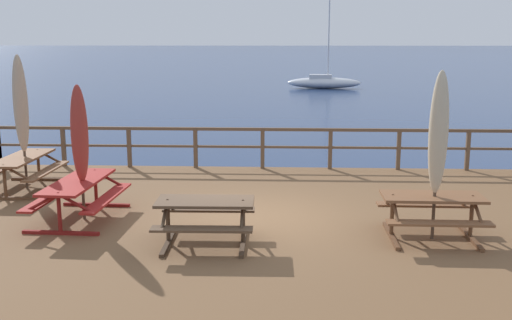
{
  "coord_description": "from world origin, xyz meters",
  "views": [
    {
      "loc": [
        0.54,
        -11.14,
        4.11
      ],
      "look_at": [
        0.0,
        0.7,
        1.68
      ],
      "focal_mm": 42.01,
      "sensor_mm": 36.0,
      "label": 1
    }
  ],
  "objects": [
    {
      "name": "sailboat_distant",
      "position": [
        3.84,
        38.39,
        0.51
      ],
      "size": [
        6.09,
        2.04,
        7.72
      ],
      "color": "silver",
      "rests_on": "ground"
    },
    {
      "name": "wooden_deck",
      "position": [
        0.0,
        0.0,
        0.34
      ],
      "size": [
        14.64,
        9.28,
        0.68
      ],
      "primitive_type": "cube",
      "color": "brown",
      "rests_on": "ground"
    },
    {
      "name": "picnic_table_mid_centre",
      "position": [
        -5.41,
        1.96,
        1.24
      ],
      "size": [
        1.41,
        2.15,
        0.78
      ],
      "color": "brown",
      "rests_on": "wooden_deck"
    },
    {
      "name": "ground_plane",
      "position": [
        0.0,
        0.0,
        0.0
      ],
      "size": [
        600.0,
        600.0,
        0.0
      ],
      "primitive_type": "plane",
      "color": "navy"
    },
    {
      "name": "patio_umbrella_tall_front",
      "position": [
        -5.37,
        2.04,
        2.63
      ],
      "size": [
        0.32,
        0.32,
        3.07
      ],
      "color": "#4C3828",
      "rests_on": "wooden_deck"
    },
    {
      "name": "patio_umbrella_tall_mid_right",
      "position": [
        -3.27,
        -0.22,
        2.32
      ],
      "size": [
        0.32,
        0.32,
        2.58
      ],
      "color": "#4C3828",
      "rests_on": "wooden_deck"
    },
    {
      "name": "picnic_table_front_left",
      "position": [
        -0.75,
        -1.53,
        1.22
      ],
      "size": [
        1.66,
        1.43,
        0.78
      ],
      "color": "brown",
      "rests_on": "wooden_deck"
    },
    {
      "name": "railing_waterside_far",
      "position": [
        0.0,
        4.49,
        1.42
      ],
      "size": [
        14.44,
        0.1,
        1.09
      ],
      "color": "brown",
      "rests_on": "wooden_deck"
    },
    {
      "name": "picnic_table_back_right",
      "position": [
        3.13,
        -1.05,
        1.23
      ],
      "size": [
        1.73,
        1.41,
        0.78
      ],
      "color": "brown",
      "rests_on": "wooden_deck"
    },
    {
      "name": "picnic_table_mid_left",
      "position": [
        -3.35,
        -0.25,
        1.24
      ],
      "size": [
        1.49,
        2.25,
        0.78
      ],
      "color": "maroon",
      "rests_on": "wooden_deck"
    },
    {
      "name": "patio_umbrella_tall_back_left",
      "position": [
        3.14,
        -1.1,
        2.53
      ],
      "size": [
        0.32,
        0.32,
        2.91
      ],
      "color": "#4C3828",
      "rests_on": "wooden_deck"
    }
  ]
}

